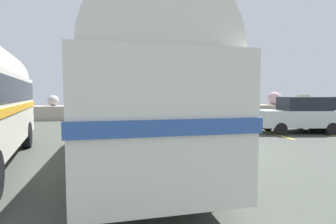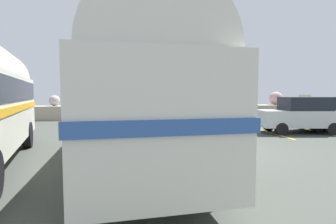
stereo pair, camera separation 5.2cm
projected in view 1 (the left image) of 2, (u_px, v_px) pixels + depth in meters
The scene contains 6 objects.
ground at pixel (205, 149), 9.42m from camera, with size 32.00×26.00×0.02m.
breakwater at pixel (167, 110), 21.05m from camera, with size 31.36×2.43×2.40m.
vintage_coach at pixel (135, 93), 7.13m from camera, with size 3.35×8.80×3.70m.
parked_car_nearest at pixel (300, 115), 13.22m from camera, with size 4.25×2.10×1.86m.
parked_car_middle at pixel (332, 113), 13.94m from camera, with size 4.12×1.76×1.86m.
lamp_post at pixel (224, 69), 16.31m from camera, with size 0.87×0.63×6.49m.
Camera 1 is at (-2.47, -9.08, 2.03)m, focal length 27.26 mm.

